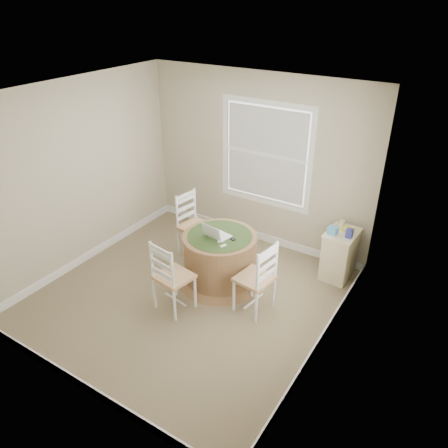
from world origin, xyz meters
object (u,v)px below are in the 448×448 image
Objects in this scene: chair_near at (174,276)px; laptop at (217,235)px; chair_right at (255,278)px; corner_chest at (339,254)px; chair_left at (195,226)px; round_table at (220,256)px.

laptop is (0.13, 0.76, 0.26)m from chair_near.
chair_right is 2.72× the size of laptop.
corner_chest is at bearing 161.75° from chair_right.
chair_left is 1.27m from chair_near.
chair_left is (-0.67, 0.37, 0.09)m from round_table.
chair_near is at bearing -128.48° from corner_chest.
chair_near is 1.00× the size of chair_right.
laptop reaches higher than corner_chest.
chair_left is 1.00× the size of chair_right.
chair_near is (0.52, -1.16, 0.00)m from chair_left.
laptop is at bearing -100.88° from round_table.
chair_left is 1.36× the size of corner_chest.
corner_chest is at bearing -65.07° from chair_left.
chair_right is at bearing -107.55° from chair_left.
chair_left is at bearing -107.49° from chair_right.
chair_near is 2.72× the size of laptop.
round_table is 3.35× the size of laptop.
round_table is 1.64m from corner_chest.
chair_right is 1.42m from corner_chest.
chair_left is 2.09m from corner_chest.
chair_near reaches higher than corner_chest.
chair_left is at bearing -21.82° from laptop.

